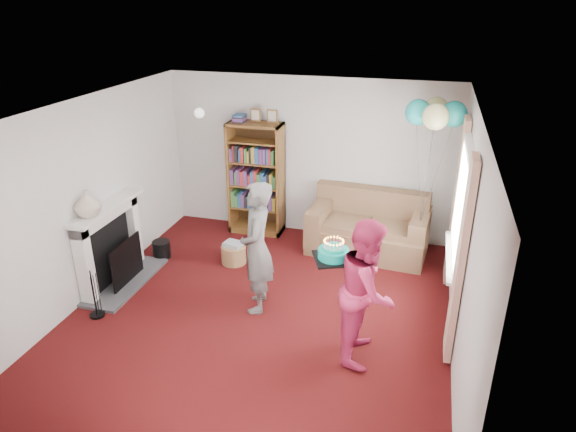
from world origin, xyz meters
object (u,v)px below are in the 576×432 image
(sofa, at_px, (369,229))
(birthday_cake, at_px, (333,254))
(bookcase, at_px, (257,179))
(person_magenta, at_px, (367,290))
(person_striped, at_px, (257,248))

(sofa, distance_m, birthday_cake, 2.49)
(bookcase, bearing_deg, sofa, -7.07)
(sofa, xyz_separation_m, person_magenta, (0.28, -2.47, 0.45))
(person_magenta, xyz_separation_m, birthday_cake, (-0.39, 0.11, 0.32))
(bookcase, distance_m, sofa, 1.94)
(birthday_cake, bearing_deg, sofa, 87.23)
(bookcase, xyz_separation_m, sofa, (1.85, -0.23, -0.55))
(birthday_cake, bearing_deg, person_magenta, -15.12)
(sofa, distance_m, person_magenta, 2.53)
(sofa, relative_size, person_magenta, 1.09)
(person_magenta, relative_size, birthday_cake, 4.01)
(bookcase, height_order, person_striped, bookcase)
(bookcase, height_order, birthday_cake, bookcase)
(person_magenta, bearing_deg, sofa, 7.27)
(person_striped, bearing_deg, sofa, 136.99)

